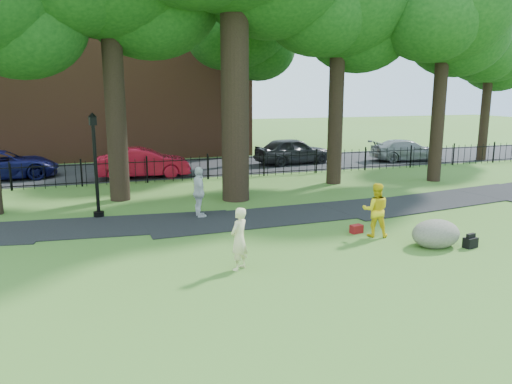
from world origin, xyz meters
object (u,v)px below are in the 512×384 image
object	(u,v)px
boulder	(436,232)
lamppost	(96,167)
woman	(239,239)
red_sedan	(143,163)
man	(376,210)

from	to	relation	value
boulder	lamppost	xyz separation A→B (m)	(-9.15, 6.57, 1.38)
woman	red_sedan	bearing A→B (deg)	-126.14
man	boulder	world-z (taller)	man
lamppost	red_sedan	bearing A→B (deg)	60.30
woman	boulder	size ratio (longest dim) A/B	1.11
woman	man	world-z (taller)	man
man	red_sedan	distance (m)	14.01
lamppost	red_sedan	size ratio (longest dim) A/B	0.80
man	boulder	xyz separation A→B (m)	(1.13, -1.44, -0.41)
boulder	lamppost	world-z (taller)	lamppost
red_sedan	man	bearing A→B (deg)	-152.26
lamppost	red_sedan	world-z (taller)	lamppost
boulder	red_sedan	distance (m)	15.79
red_sedan	woman	bearing A→B (deg)	-172.64
lamppost	boulder	bearing A→B (deg)	-48.03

